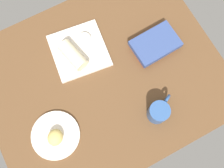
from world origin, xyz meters
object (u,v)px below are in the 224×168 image
object	(u,v)px
breakfast_wrap	(73,55)
square_plate	(79,51)
scone_pastry	(55,137)
coffee_mug	(159,112)
sauce_cup	(85,39)
round_plate	(56,135)
book_stack	(154,45)

from	to	relation	value
breakfast_wrap	square_plate	bearing A→B (deg)	-158.96
scone_pastry	coffee_mug	bearing A→B (deg)	165.76
scone_pastry	sauce_cup	distance (cm)	47.53
round_plate	square_plate	distance (cm)	41.01
sauce_cup	breakfast_wrap	size ratio (longest dim) A/B	0.41
scone_pastry	book_stack	bearing A→B (deg)	-163.73
scone_pastry	breakfast_wrap	xyz separation A→B (cm)	(-23.12, -29.76, 1.09)
breakfast_wrap	round_plate	bearing A→B (deg)	37.86
book_stack	coffee_mug	size ratio (longest dim) A/B	1.67
scone_pastry	coffee_mug	xyz separation A→B (cm)	(-44.57, 11.31, 1.14)
round_plate	breakfast_wrap	size ratio (longest dim) A/B	1.49
sauce_cup	breakfast_wrap	xyz separation A→B (cm)	(8.45, 5.76, 1.98)
sauce_cup	coffee_mug	world-z (taller)	coffee_mug
scone_pastry	breakfast_wrap	world-z (taller)	breakfast_wrap
round_plate	sauce_cup	bearing A→B (deg)	-132.57
round_plate	book_stack	world-z (taller)	book_stack
round_plate	square_plate	xyz separation A→B (cm)	(-26.78, -31.06, 0.10)
book_stack	sauce_cup	bearing A→B (deg)	-32.98
square_plate	sauce_cup	xyz separation A→B (cm)	(-4.70, -3.20, 2.16)
book_stack	square_plate	bearing A→B (deg)	-24.59
round_plate	sauce_cup	size ratio (longest dim) A/B	3.62
round_plate	book_stack	distance (cm)	61.62
round_plate	coffee_mug	xyz separation A→B (cm)	(-44.47, 12.57, 4.29)
round_plate	coffee_mug	size ratio (longest dim) A/B	1.62
sauce_cup	coffee_mug	distance (cm)	48.64
square_plate	coffee_mug	size ratio (longest dim) A/B	1.90
square_plate	sauce_cup	bearing A→B (deg)	-145.75
sauce_cup	book_stack	size ratio (longest dim) A/B	0.27
square_plate	breakfast_wrap	distance (cm)	6.15
square_plate	sauce_cup	distance (cm)	6.08
square_plate	book_stack	distance (cm)	35.98
square_plate	round_plate	bearing A→B (deg)	49.24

